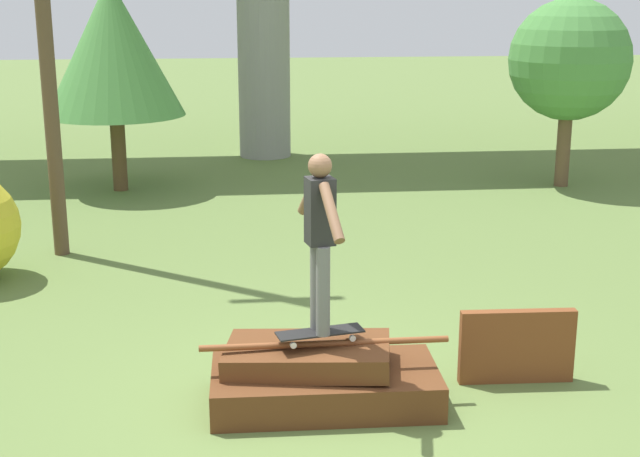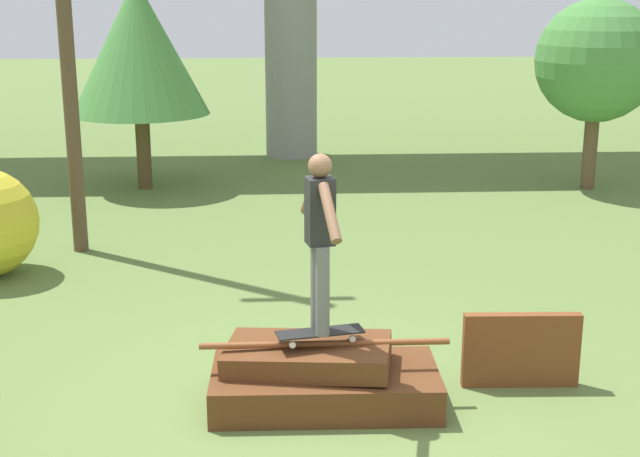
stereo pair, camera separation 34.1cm
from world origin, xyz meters
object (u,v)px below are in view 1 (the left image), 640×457
skater (320,232)px  tree_behind_left (113,48)px  tree_behind_right (570,60)px  skateboard (320,333)px

skater → tree_behind_left: (-2.70, 8.86, 0.96)m
skater → tree_behind_left: size_ratio=0.42×
skater → tree_behind_left: bearing=106.9°
skater → tree_behind_right: (5.33, 8.40, 0.72)m
skateboard → tree_behind_right: size_ratio=0.23×
skateboard → skater: skater is taller
tree_behind_right → skateboard: bearing=-122.4°
skateboard → tree_behind_left: tree_behind_left is taller
tree_behind_left → skater: bearing=-73.1°
skater → tree_behind_right: size_ratio=0.46×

